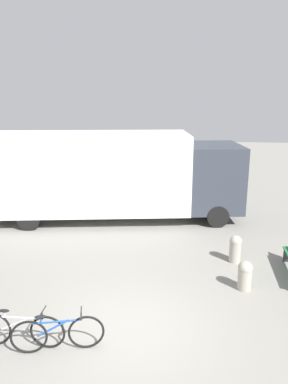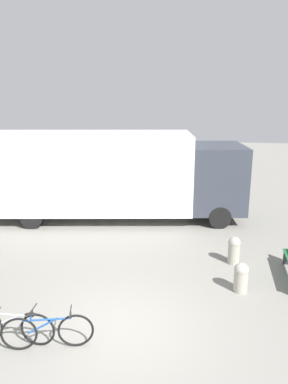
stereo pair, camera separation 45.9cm
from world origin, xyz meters
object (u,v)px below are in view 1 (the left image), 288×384
bicycle_near (20,329)px  bicycle_middle (58,333)px  delivery_truck (111,173)px  bollard_near_bench (245,274)px  bollard_far_bench (235,248)px

bicycle_near → bicycle_middle: 0.76m
delivery_truck → bollard_near_bench: size_ratio=12.98×
bicycle_near → bicycle_middle: same height
bicycle_near → bicycle_middle: bearing=-4.3°
bollard_near_bench → bollard_far_bench: bearing=91.6°
bollard_near_bench → bollard_far_bench: size_ratio=0.94×
bicycle_middle → bollard_far_bench: 5.75m
bicycle_middle → bicycle_near: bearing=162.2°
bollard_far_bench → bicycle_middle: bearing=-131.8°
delivery_truck → bicycle_near: delivery_truck is taller
delivery_truck → bollard_far_bench: delivery_truck is taller
bollard_near_bench → bicycle_near: bearing=-150.0°
delivery_truck → bollard_far_bench: 5.61m
bicycle_middle → bollard_near_bench: size_ratio=2.28×
bicycle_near → bollard_far_bench: (4.58, 4.24, 0.06)m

